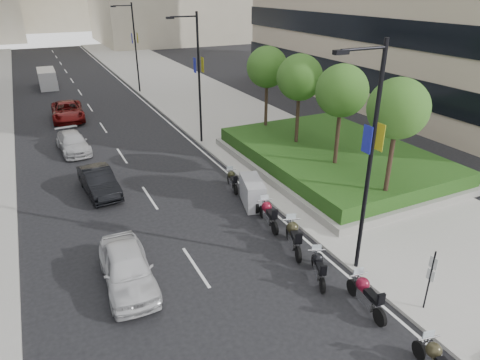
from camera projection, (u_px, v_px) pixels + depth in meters
ground at (277, 317)px, 14.86m from camera, size 160.00×160.00×0.00m
sidewalk_right at (201, 99)px, 42.93m from camera, size 10.00×100.00×0.15m
lane_edge at (150, 106)px, 40.82m from camera, size 0.12×100.00×0.01m
lane_centre at (93, 113)px, 38.73m from camera, size 0.12×100.00×0.01m
planter at (333, 163)px, 26.89m from camera, size 10.00×14.00×0.40m
hedge at (334, 154)px, 26.65m from camera, size 9.40×13.40×0.80m
tree_0 at (398, 109)px, 19.29m from camera, size 2.80×2.80×6.30m
tree_1 at (342, 91)px, 22.55m from camera, size 2.80×2.80×6.30m
tree_2 at (300, 78)px, 25.82m from camera, size 2.80×2.80×6.30m
tree_3 at (267, 67)px, 29.08m from camera, size 2.80×2.80×6.30m
lamp_post_0 at (368, 153)px, 15.24m from camera, size 2.34×0.45×9.00m
lamp_post_1 at (197, 73)px, 29.11m from camera, size 2.34×0.45×9.00m
lamp_post_2 at (134, 44)px, 43.80m from camera, size 2.34×0.45×9.00m
parking_sign at (430, 277)px, 14.55m from camera, size 0.06×0.32×2.50m
motorcycle_1 at (366, 294)px, 15.03m from camera, size 0.76×2.28×1.13m
motorcycle_2 at (318, 267)px, 16.58m from camera, size 1.01×1.97×1.05m
motorcycle_3 at (294, 236)px, 18.44m from camera, size 1.05×2.33×1.21m
motorcycle_4 at (268, 214)px, 20.31m from camera, size 0.76×2.28×1.14m
motorcycle_5 at (252, 192)px, 22.22m from camera, size 1.53×2.49×1.41m
motorcycle_6 at (232, 180)px, 24.03m from camera, size 0.67×1.99×1.00m
car_a at (127, 268)px, 16.16m from camera, size 2.00×4.55×1.52m
car_b at (99, 182)px, 23.45m from camera, size 1.84×4.37×1.40m
car_c at (73, 143)px, 29.42m from camera, size 2.13×4.56×1.29m
car_d at (68, 111)px, 36.39m from camera, size 2.79×5.56×1.51m
delivery_van at (47, 80)px, 47.76m from camera, size 1.87×4.75×1.98m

